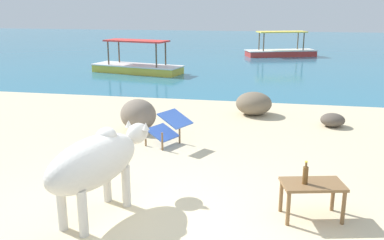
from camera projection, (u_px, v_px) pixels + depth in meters
sand_beach at (168, 225)px, 5.22m from camera, size 18.00×14.00×0.04m
water_surface at (255, 49)px, 26.05m from camera, size 60.00×36.00×0.03m
cow at (97, 161)px, 5.25m from camera, size 0.98×1.99×1.11m
low_bench_table at (312, 189)px, 5.27m from camera, size 0.84×0.60×0.47m
bottle at (305, 175)px, 5.20m from camera, size 0.07×0.07×0.30m
deck_chair_far at (169, 127)px, 7.98m from camera, size 0.92×0.81×0.68m
shore_rock_large at (333, 120)px, 9.35m from camera, size 0.56×0.54×0.29m
shore_rock_medium at (138, 115)px, 9.05m from camera, size 1.12×1.12×0.67m
shore_rock_small at (254, 103)px, 10.33m from camera, size 0.95×0.92×0.56m
boat_red at (281, 51)px, 22.35m from camera, size 3.85×2.33×1.29m
boat_yellow at (137, 66)px, 16.87m from camera, size 3.84×1.93×1.29m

